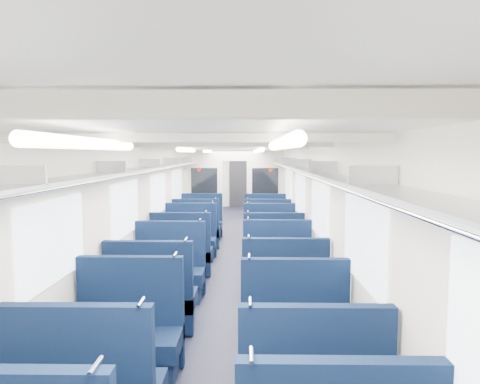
{
  "coord_description": "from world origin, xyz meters",
  "views": [
    {
      "loc": [
        0.35,
        -8.99,
        2.2
      ],
      "look_at": [
        0.17,
        2.67,
        1.17
      ],
      "focal_mm": 32.35,
      "sensor_mm": 36.0,
      "label": 1
    }
  ],
  "objects_px": {
    "seat_6": "(128,339)",
    "seat_14": "(190,242)",
    "seat_8": "(152,302)",
    "seat_15": "(270,242)",
    "bulkhead": "(235,188)",
    "seat_7": "(296,343)",
    "end_door": "(238,183)",
    "seat_11": "(278,272)",
    "seat_16": "(197,232)",
    "seat_17": "(267,232)",
    "seat_12": "(182,255)",
    "seat_13": "(273,255)",
    "seat_18": "(201,224)",
    "seat_10": "(169,274)",
    "seat_9": "(284,297)",
    "seat_19": "(265,225)"
  },
  "relations": [
    {
      "from": "seat_17",
      "to": "seat_14",
      "type": "bearing_deg",
      "value": -146.39
    },
    {
      "from": "seat_8",
      "to": "seat_17",
      "type": "height_order",
      "value": "same"
    },
    {
      "from": "seat_7",
      "to": "seat_14",
      "type": "bearing_deg",
      "value": 108.97
    },
    {
      "from": "bulkhead",
      "to": "seat_10",
      "type": "distance_m",
      "value": 6.11
    },
    {
      "from": "seat_6",
      "to": "seat_10",
      "type": "bearing_deg",
      "value": 90.0
    },
    {
      "from": "seat_7",
      "to": "seat_13",
      "type": "distance_m",
      "value": 3.63
    },
    {
      "from": "seat_18",
      "to": "seat_8",
      "type": "bearing_deg",
      "value": -90.0
    },
    {
      "from": "bulkhead",
      "to": "seat_15",
      "type": "distance_m",
      "value": 3.75
    },
    {
      "from": "seat_7",
      "to": "seat_18",
      "type": "distance_m",
      "value": 7.25
    },
    {
      "from": "seat_8",
      "to": "seat_12",
      "type": "bearing_deg",
      "value": 90.0
    },
    {
      "from": "seat_12",
      "to": "seat_13",
      "type": "relative_size",
      "value": 1.0
    },
    {
      "from": "end_door",
      "to": "seat_10",
      "type": "bearing_deg",
      "value": -94.12
    },
    {
      "from": "end_door",
      "to": "seat_19",
      "type": "distance_m",
      "value": 6.98
    },
    {
      "from": "seat_9",
      "to": "seat_11",
      "type": "distance_m",
      "value": 1.18
    },
    {
      "from": "seat_11",
      "to": "seat_16",
      "type": "relative_size",
      "value": 1.0
    },
    {
      "from": "seat_12",
      "to": "seat_17",
      "type": "height_order",
      "value": "same"
    },
    {
      "from": "seat_6",
      "to": "seat_15",
      "type": "height_order",
      "value": "same"
    },
    {
      "from": "seat_19",
      "to": "seat_13",
      "type": "bearing_deg",
      "value": -90.0
    },
    {
      "from": "seat_15",
      "to": "seat_17",
      "type": "distance_m",
      "value": 1.13
    },
    {
      "from": "seat_14",
      "to": "seat_18",
      "type": "xyz_separation_m",
      "value": [
        0.0,
        2.23,
        0.0
      ]
    },
    {
      "from": "seat_11",
      "to": "seat_18",
      "type": "relative_size",
      "value": 1.0
    },
    {
      "from": "seat_6",
      "to": "seat_8",
      "type": "xyz_separation_m",
      "value": [
        0.0,
        1.07,
        0.0
      ]
    },
    {
      "from": "seat_17",
      "to": "seat_18",
      "type": "xyz_separation_m",
      "value": [
        -1.66,
        1.13,
        0.0
      ]
    },
    {
      "from": "end_door",
      "to": "bulkhead",
      "type": "xyz_separation_m",
      "value": [
        -0.0,
        -5.52,
        0.23
      ]
    },
    {
      "from": "seat_11",
      "to": "bulkhead",
      "type": "bearing_deg",
      "value": 98.08
    },
    {
      "from": "seat_7",
      "to": "seat_9",
      "type": "xyz_separation_m",
      "value": [
        0.0,
        1.34,
        0.0
      ]
    },
    {
      "from": "seat_6",
      "to": "seat_18",
      "type": "relative_size",
      "value": 1.0
    },
    {
      "from": "seat_13",
      "to": "seat_18",
      "type": "height_order",
      "value": "same"
    },
    {
      "from": "seat_11",
      "to": "seat_15",
      "type": "height_order",
      "value": "same"
    },
    {
      "from": "end_door",
      "to": "seat_11",
      "type": "bearing_deg",
      "value": -85.82
    },
    {
      "from": "seat_11",
      "to": "seat_14",
      "type": "xyz_separation_m",
      "value": [
        -1.66,
        2.31,
        0.0
      ]
    },
    {
      "from": "seat_8",
      "to": "seat_16",
      "type": "xyz_separation_m",
      "value": [
        0.0,
        4.81,
        0.0
      ]
    },
    {
      "from": "seat_6",
      "to": "seat_14",
      "type": "distance_m",
      "value": 4.76
    },
    {
      "from": "seat_11",
      "to": "seat_12",
      "type": "xyz_separation_m",
      "value": [
        -1.66,
        1.11,
        0.0
      ]
    },
    {
      "from": "seat_11",
      "to": "seat_17",
      "type": "relative_size",
      "value": 1.0
    },
    {
      "from": "end_door",
      "to": "seat_12",
      "type": "distance_m",
      "value": 10.3
    },
    {
      "from": "seat_8",
      "to": "seat_10",
      "type": "distance_m",
      "value": 1.23
    },
    {
      "from": "seat_8",
      "to": "seat_15",
      "type": "height_order",
      "value": "same"
    },
    {
      "from": "bulkhead",
      "to": "seat_18",
      "type": "relative_size",
      "value": 2.33
    },
    {
      "from": "bulkhead",
      "to": "seat_9",
      "type": "relative_size",
      "value": 2.33
    },
    {
      "from": "bulkhead",
      "to": "seat_9",
      "type": "height_order",
      "value": "bulkhead"
    },
    {
      "from": "seat_17",
      "to": "seat_19",
      "type": "xyz_separation_m",
      "value": [
        0.0,
        1.04,
        0.0
      ]
    },
    {
      "from": "seat_13",
      "to": "seat_17",
      "type": "xyz_separation_m",
      "value": [
        0.0,
        2.3,
        0.0
      ]
    },
    {
      "from": "seat_10",
      "to": "seat_19",
      "type": "relative_size",
      "value": 1.0
    },
    {
      "from": "seat_7",
      "to": "seat_12",
      "type": "height_order",
      "value": "same"
    },
    {
      "from": "seat_17",
      "to": "seat_8",
      "type": "bearing_deg",
      "value": -109.1
    },
    {
      "from": "seat_6",
      "to": "seat_16",
      "type": "xyz_separation_m",
      "value": [
        0.0,
        5.88,
        0.0
      ]
    },
    {
      "from": "seat_14",
      "to": "seat_16",
      "type": "height_order",
      "value": "same"
    },
    {
      "from": "seat_14",
      "to": "seat_19",
      "type": "height_order",
      "value": "same"
    },
    {
      "from": "bulkhead",
      "to": "seat_11",
      "type": "relative_size",
      "value": 2.33
    }
  ]
}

